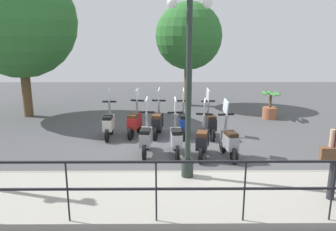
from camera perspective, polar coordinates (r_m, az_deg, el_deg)
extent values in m
plane|color=#4C4C4F|center=(9.68, 2.98, -5.46)|extent=(28.00, 28.00, 0.00)
cube|color=#A39E93|center=(6.71, 4.63, -13.82)|extent=(2.20, 20.00, 0.15)
cube|color=gray|center=(7.65, 3.94, -10.20)|extent=(0.10, 20.00, 0.15)
cube|color=black|center=(5.34, 5.79, -8.02)|extent=(0.04, 16.00, 0.04)
cube|color=black|center=(5.53, 5.67, -12.58)|extent=(0.04, 16.00, 0.04)
cylinder|color=black|center=(6.17, 26.71, -11.70)|extent=(0.03, 0.03, 1.05)
cylinder|color=black|center=(5.67, 13.17, -12.77)|extent=(0.03, 0.03, 1.05)
cylinder|color=black|center=(5.52, -2.07, -13.15)|extent=(0.03, 0.03, 1.05)
cylinder|color=black|center=(5.75, -17.08, -12.64)|extent=(0.03, 0.03, 1.05)
cylinder|color=#232D28|center=(7.31, 3.39, -9.03)|extent=(0.26, 0.26, 0.40)
cylinder|color=#232D28|center=(6.82, 3.61, 5.22)|extent=(0.12, 0.12, 4.04)
sphere|color=white|center=(6.81, 6.93, 18.88)|extent=(0.20, 0.20, 0.20)
sphere|color=white|center=(6.76, 0.69, 19.01)|extent=(0.20, 0.20, 0.20)
cylinder|color=#28282D|center=(6.98, 26.69, -9.80)|extent=(0.14, 0.14, 0.82)
cylinder|color=tan|center=(6.72, 26.60, -4.32)|extent=(0.09, 0.09, 0.52)
cube|color=brown|center=(6.71, 26.11, -6.00)|extent=(0.17, 0.29, 0.24)
cylinder|color=brown|center=(14.28, -23.40, 4.01)|extent=(0.36, 0.36, 2.10)
sphere|color=#2D6B2D|center=(14.14, -24.45, 14.73)|extent=(4.31, 4.31, 4.31)
cylinder|color=brown|center=(15.27, 3.51, 5.56)|extent=(0.36, 0.36, 2.05)
sphere|color=#2D6B2D|center=(15.12, 3.63, 13.66)|extent=(3.00, 3.00, 3.00)
cylinder|color=#9E5B3D|center=(13.50, 17.27, 0.44)|extent=(0.56, 0.56, 0.45)
cylinder|color=brown|center=(13.41, 17.41, 2.42)|extent=(0.10, 0.10, 0.50)
ellipsoid|color=#387A33|center=(13.59, 17.19, 3.87)|extent=(0.56, 0.16, 0.10)
ellipsoid|color=#387A33|center=(13.12, 17.83, 3.49)|extent=(0.56, 0.16, 0.10)
ellipsoid|color=#387A33|center=(13.28, 16.48, 3.70)|extent=(0.56, 0.16, 0.10)
ellipsoid|color=#387A33|center=(13.43, 18.52, 3.66)|extent=(0.56, 0.16, 0.10)
ellipsoid|color=#387A33|center=(13.47, 16.54, 3.83)|extent=(0.56, 0.16, 0.10)
ellipsoid|color=#387A33|center=(13.24, 18.48, 3.53)|extent=(0.56, 0.16, 0.10)
cylinder|color=black|center=(9.28, 9.54, -5.19)|extent=(0.41, 0.15, 0.40)
cylinder|color=black|center=(8.55, 11.43, -6.93)|extent=(0.41, 0.15, 0.40)
cube|color=gray|center=(8.74, 10.72, -4.48)|extent=(0.64, 0.38, 0.36)
cube|color=gray|center=(9.00, 10.06, -3.80)|extent=(0.17, 0.32, 0.44)
cube|color=black|center=(8.61, 10.95, -3.16)|extent=(0.44, 0.33, 0.10)
cylinder|color=gray|center=(8.95, 10.03, -1.52)|extent=(0.19, 0.10, 0.55)
cube|color=black|center=(8.89, 10.10, 0.19)|extent=(0.14, 0.44, 0.05)
cube|color=silver|center=(8.90, 10.02, 1.54)|extent=(0.39, 0.10, 0.42)
cylinder|color=black|center=(9.23, 6.29, -5.17)|extent=(0.41, 0.17, 0.40)
cylinder|color=black|center=(8.45, 5.69, -6.95)|extent=(0.41, 0.17, 0.40)
cube|color=black|center=(8.67, 5.98, -4.47)|extent=(0.65, 0.40, 0.36)
cube|color=black|center=(8.94, 6.19, -3.78)|extent=(0.18, 0.32, 0.44)
cube|color=#4C2D19|center=(8.54, 5.97, -3.14)|extent=(0.45, 0.34, 0.10)
cylinder|color=gray|center=(8.90, 6.29, -1.48)|extent=(0.19, 0.11, 0.55)
cube|color=black|center=(8.83, 6.34, 0.24)|extent=(0.15, 0.44, 0.05)
cube|color=silver|center=(8.85, 6.41, 1.59)|extent=(0.39, 0.11, 0.42)
cylinder|color=black|center=(9.36, 1.17, -4.83)|extent=(0.40, 0.10, 0.40)
cylinder|color=black|center=(8.58, 1.66, -6.58)|extent=(0.40, 0.10, 0.40)
cube|color=#B7BCC6|center=(8.80, 1.46, -4.13)|extent=(0.62, 0.32, 0.36)
cube|color=#B7BCC6|center=(9.07, 1.29, -3.45)|extent=(0.14, 0.31, 0.44)
cube|color=black|center=(8.66, 1.52, -2.82)|extent=(0.42, 0.28, 0.10)
cylinder|color=gray|center=(9.03, 1.27, -1.18)|extent=(0.19, 0.08, 0.55)
cube|color=black|center=(8.96, 1.28, 0.52)|extent=(0.09, 0.44, 0.05)
cube|color=silver|center=(8.97, 1.25, 1.85)|extent=(0.39, 0.05, 0.42)
cylinder|color=black|center=(9.42, -3.53, -4.72)|extent=(0.40, 0.10, 0.40)
cylinder|color=black|center=(8.64, -4.14, -6.45)|extent=(0.40, 0.10, 0.40)
cube|color=gray|center=(8.86, -3.92, -4.02)|extent=(0.62, 0.31, 0.36)
cube|color=gray|center=(9.13, -3.71, -3.35)|extent=(0.14, 0.31, 0.44)
cube|color=black|center=(8.73, -3.99, -2.72)|extent=(0.41, 0.28, 0.10)
cylinder|color=gray|center=(9.09, -3.70, -1.10)|extent=(0.19, 0.08, 0.55)
cube|color=black|center=(9.02, -3.72, 0.59)|extent=(0.09, 0.44, 0.05)
cube|color=silver|center=(9.04, -3.70, 1.91)|extent=(0.39, 0.05, 0.42)
cylinder|color=black|center=(10.97, 6.68, -2.13)|extent=(0.41, 0.13, 0.40)
cylinder|color=black|center=(10.20, 7.78, -3.38)|extent=(0.41, 0.13, 0.40)
cube|color=black|center=(10.43, 7.37, -1.39)|extent=(0.63, 0.35, 0.36)
cube|color=black|center=(10.70, 6.99, -0.89)|extent=(0.15, 0.31, 0.44)
cube|color=black|center=(10.31, 7.50, -0.25)|extent=(0.43, 0.30, 0.10)
cylinder|color=gray|center=(10.67, 6.97, 1.04)|extent=(0.19, 0.09, 0.55)
cube|color=black|center=(10.61, 7.01, 2.49)|extent=(0.11, 0.44, 0.05)
cube|color=silver|center=(10.63, 6.97, 3.61)|extent=(0.39, 0.07, 0.42)
cylinder|color=black|center=(10.97, 2.60, -2.05)|extent=(0.40, 0.08, 0.40)
cylinder|color=black|center=(10.18, 2.88, -3.31)|extent=(0.40, 0.08, 0.40)
cube|color=navy|center=(10.42, 2.78, -1.31)|extent=(0.60, 0.28, 0.36)
cube|color=navy|center=(10.69, 2.68, -0.80)|extent=(0.12, 0.30, 0.44)
cube|color=black|center=(10.29, 2.82, -0.17)|extent=(0.40, 0.26, 0.10)
cylinder|color=gray|center=(10.67, 2.69, 1.13)|extent=(0.18, 0.07, 0.55)
cube|color=black|center=(10.61, 2.70, 2.57)|extent=(0.06, 0.44, 0.05)
cube|color=silver|center=(10.63, 2.69, 3.69)|extent=(0.39, 0.03, 0.42)
cylinder|color=black|center=(11.01, -1.44, -1.99)|extent=(0.41, 0.14, 0.40)
cylinder|color=black|center=(10.22, -2.20, -3.23)|extent=(0.41, 0.14, 0.40)
cube|color=black|center=(10.46, -1.89, -1.24)|extent=(0.63, 0.37, 0.36)
cube|color=black|center=(10.73, -1.63, -0.74)|extent=(0.16, 0.31, 0.44)
cube|color=#4C2D19|center=(10.33, -1.97, -0.10)|extent=(0.43, 0.32, 0.10)
cylinder|color=gray|center=(10.70, -1.59, 1.18)|extent=(0.19, 0.10, 0.55)
cube|color=black|center=(10.65, -1.60, 2.62)|extent=(0.12, 0.44, 0.05)
cube|color=silver|center=(10.67, -1.55, 3.74)|extent=(0.39, 0.09, 0.42)
cylinder|color=black|center=(11.05, -5.02, -1.97)|extent=(0.41, 0.18, 0.40)
cylinder|color=black|center=(10.30, -6.51, -3.18)|extent=(0.41, 0.18, 0.40)
cube|color=#B21E1E|center=(10.52, -5.93, -1.21)|extent=(0.65, 0.42, 0.36)
cube|color=#B21E1E|center=(10.78, -5.41, -0.73)|extent=(0.19, 0.32, 0.44)
cube|color=#4C2D19|center=(10.40, -6.09, -0.08)|extent=(0.45, 0.35, 0.10)
cylinder|color=gray|center=(10.75, -5.35, 1.18)|extent=(0.19, 0.11, 0.55)
cube|color=black|center=(10.70, -5.38, 2.62)|extent=(0.17, 0.44, 0.05)
cube|color=silver|center=(10.72, -5.30, 3.73)|extent=(0.38, 0.13, 0.42)
cylinder|color=black|center=(10.99, -9.84, -2.22)|extent=(0.40, 0.08, 0.40)
cylinder|color=black|center=(10.20, -10.58, -3.49)|extent=(0.40, 0.08, 0.40)
cube|color=beige|center=(10.44, -10.34, -1.49)|extent=(0.60, 0.28, 0.36)
cube|color=beige|center=(10.71, -10.08, -0.98)|extent=(0.12, 0.30, 0.44)
cube|color=black|center=(10.32, -10.46, -0.35)|extent=(0.40, 0.26, 0.10)
cylinder|color=gray|center=(10.68, -10.11, 0.95)|extent=(0.18, 0.07, 0.55)
cube|color=black|center=(10.63, -10.17, 2.39)|extent=(0.06, 0.44, 0.05)
cube|color=silver|center=(10.65, -10.16, 3.51)|extent=(0.39, 0.03, 0.42)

